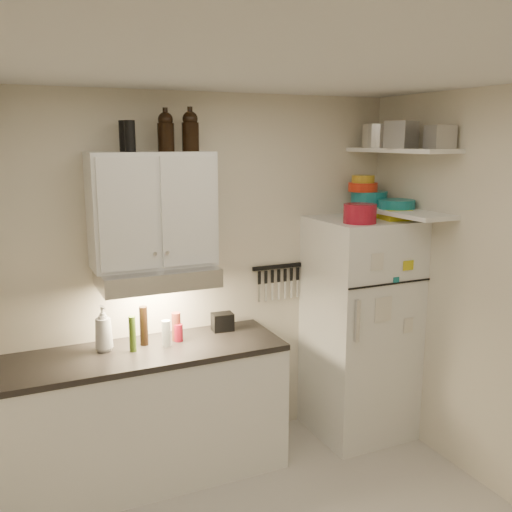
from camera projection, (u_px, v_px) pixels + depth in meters
name	position (u px, v px, depth m)	size (l,w,h in m)	color
ceiling	(289.00, 62.00, 2.50)	(3.20, 3.00, 0.02)	silver
back_wall	(190.00, 277.00, 4.11)	(3.20, 0.02, 2.60)	beige
base_cabinet	(128.00, 421.00, 3.78)	(2.10, 0.60, 0.88)	white
countertop	(125.00, 356.00, 3.69)	(2.10, 0.62, 0.04)	black
upper_cabinet	(152.00, 210.00, 3.73)	(0.80, 0.33, 0.75)	white
range_hood	(157.00, 276.00, 3.76)	(0.76, 0.46, 0.12)	silver
fridge	(360.00, 328.00, 4.40)	(0.70, 0.68, 1.70)	white
shelf_hi	(401.00, 150.00, 4.09)	(0.30, 0.95, 0.03)	white
shelf_lo	(398.00, 211.00, 4.18)	(0.30, 0.95, 0.03)	white
knife_strip	(278.00, 267.00, 4.37)	(0.42, 0.02, 0.03)	black
dutch_oven	(360.00, 214.00, 3.99)	(0.23, 0.23, 0.13)	maroon
book_stack	(394.00, 214.00, 4.18)	(0.18, 0.23, 0.08)	gold
spice_jar	(388.00, 214.00, 4.15)	(0.06, 0.06, 0.09)	silver
stock_pot	(378.00, 136.00, 4.25)	(0.24, 0.24, 0.17)	silver
tin_a	(401.00, 135.00, 3.96)	(0.19, 0.17, 0.19)	#AAAAAD
tin_b	(440.00, 137.00, 3.80)	(0.16, 0.16, 0.16)	#AAAAAD
bowl_teal	(369.00, 198.00, 4.39)	(0.28, 0.28, 0.11)	#16777E
bowl_orange	(363.00, 187.00, 4.36)	(0.22, 0.22, 0.07)	red
bowl_yellow	(363.00, 179.00, 4.35)	(0.17, 0.17, 0.06)	#BA9320
plates	(396.00, 204.00, 4.20)	(0.27, 0.27, 0.07)	#16777E
growler_a	(166.00, 131.00, 3.66)	(0.11, 0.11, 0.26)	black
growler_b	(190.00, 131.00, 3.71)	(0.11, 0.11, 0.26)	black
thermos_a	(130.00, 136.00, 3.53)	(0.07, 0.07, 0.19)	black
thermos_b	(124.00, 136.00, 3.61)	(0.07, 0.07, 0.19)	black
soap_bottle	(103.00, 326.00, 3.70)	(0.13, 0.13, 0.34)	white
pepper_mill	(176.00, 327.00, 3.90)	(0.06, 0.06, 0.20)	brown
oil_bottle	(132.00, 334.00, 3.69)	(0.05, 0.05, 0.24)	#3B5615
vinegar_bottle	(144.00, 326.00, 3.81)	(0.06, 0.06, 0.27)	black
clear_bottle	(166.00, 333.00, 3.80)	(0.06, 0.06, 0.18)	silver
red_jar	(178.00, 333.00, 3.90)	(0.06, 0.06, 0.12)	maroon
caddy	(223.00, 322.00, 4.12)	(0.15, 0.11, 0.13)	black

